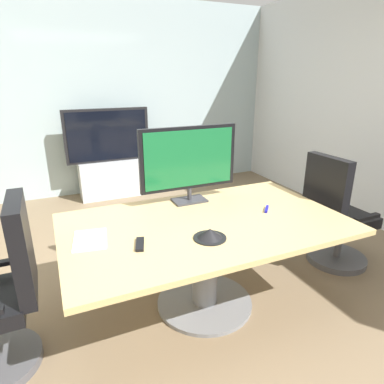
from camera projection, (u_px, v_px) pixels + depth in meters
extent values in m
plane|color=#7A664C|center=(182.00, 295.00, 2.78)|extent=(7.09, 7.09, 0.00)
cube|color=#9EB2B7|center=(104.00, 99.00, 4.93)|extent=(5.44, 0.10, 2.82)
cube|color=tan|center=(206.00, 224.00, 2.45)|extent=(2.07, 1.22, 0.04)
cylinder|color=slate|center=(205.00, 266.00, 2.57)|extent=(0.20, 0.20, 0.69)
cylinder|color=slate|center=(204.00, 302.00, 2.68)|extent=(0.76, 0.76, 0.03)
cube|color=black|center=(22.00, 248.00, 1.95)|extent=(0.09, 0.46, 0.60)
cylinder|color=#4C4C51|center=(336.00, 258.00, 3.30)|extent=(0.56, 0.56, 0.06)
cylinder|color=#4C4C51|center=(339.00, 239.00, 3.22)|extent=(0.07, 0.07, 0.36)
cube|color=black|center=(342.00, 218.00, 3.15)|extent=(0.49, 0.49, 0.10)
cube|color=black|center=(326.00, 190.00, 2.93)|extent=(0.10, 0.46, 0.60)
cube|color=black|center=(367.00, 217.00, 2.88)|extent=(0.28, 0.05, 0.03)
cube|color=black|center=(322.00, 198.00, 3.33)|extent=(0.28, 0.05, 0.03)
cube|color=#333338|center=(189.00, 200.00, 2.84)|extent=(0.28, 0.18, 0.02)
cylinder|color=#333338|center=(189.00, 194.00, 2.82)|extent=(0.04, 0.04, 0.10)
cube|color=black|center=(189.00, 158.00, 2.72)|extent=(0.84, 0.04, 0.52)
cube|color=#14592D|center=(190.00, 159.00, 2.71)|extent=(0.77, 0.01, 0.47)
cube|color=#B7BABC|center=(111.00, 178.00, 4.99)|extent=(0.90, 0.36, 0.55)
cube|color=black|center=(107.00, 135.00, 4.76)|extent=(1.20, 0.06, 0.76)
cube|color=black|center=(108.00, 136.00, 4.73)|extent=(1.12, 0.01, 0.69)
cone|color=black|center=(210.00, 234.00, 2.18)|extent=(0.19, 0.19, 0.07)
cylinder|color=black|center=(210.00, 238.00, 2.19)|extent=(0.22, 0.22, 0.01)
cube|color=black|center=(140.00, 244.00, 2.10)|extent=(0.10, 0.18, 0.02)
cube|color=#1919A5|center=(267.00, 209.00, 2.64)|extent=(0.10, 0.11, 0.02)
cube|color=white|center=(90.00, 240.00, 2.17)|extent=(0.26, 0.33, 0.01)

